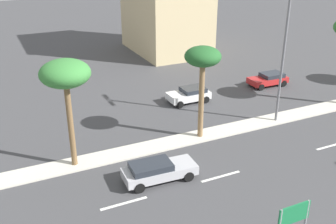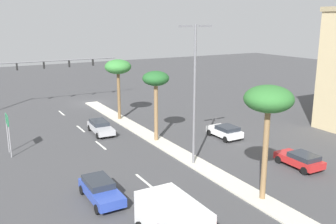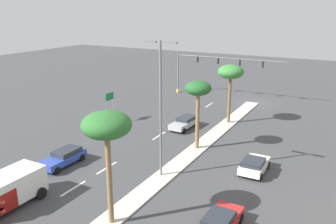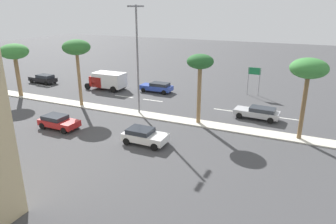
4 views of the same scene
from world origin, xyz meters
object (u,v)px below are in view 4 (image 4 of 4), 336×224
(sedan_blue_trailing, at_px, (157,87))
(box_truck, at_px, (107,80))
(sedan_silver_mid, at_px, (258,112))
(palm_tree_rear, at_px, (309,70))
(directional_road_sign, at_px, (254,75))
(sedan_white_far, at_px, (144,136))
(sedan_black_outboard, at_px, (43,79))
(sedan_red_left, at_px, (58,121))
(palm_tree_near, at_px, (76,49))
(palm_tree_center, at_px, (14,53))
(palm_tree_far, at_px, (200,64))
(street_lamp_near, at_px, (137,53))

(sedan_blue_trailing, relative_size, box_truck, 0.80)
(sedan_silver_mid, bearing_deg, box_truck, 80.58)
(palm_tree_rear, height_order, sedan_silver_mid, palm_tree_rear)
(sedan_blue_trailing, height_order, box_truck, box_truck)
(directional_road_sign, bearing_deg, palm_tree_rear, -153.95)
(box_truck, bearing_deg, sedan_blue_trailing, -77.28)
(directional_road_sign, xyz_separation_m, sedan_silver_mid, (-9.26, -2.19, -1.99))
(sedan_white_far, bearing_deg, sedan_black_outboard, 62.41)
(sedan_blue_trailing, bearing_deg, box_truck, 102.72)
(sedan_red_left, xyz_separation_m, sedan_white_far, (0.39, -9.28, 0.02))
(sedan_blue_trailing, xyz_separation_m, box_truck, (-1.62, 7.16, 0.60))
(palm_tree_rear, xyz_separation_m, sedan_silver_mid, (3.93, 4.26, -5.54))
(palm_tree_near, xyz_separation_m, sedan_black_outboard, (6.75, 12.93, -6.01))
(sedan_blue_trailing, bearing_deg, palm_tree_near, 150.35)
(sedan_blue_trailing, bearing_deg, sedan_red_left, 170.65)
(palm_tree_near, height_order, sedan_white_far, palm_tree_near)
(sedan_black_outboard, bearing_deg, palm_tree_near, -117.57)
(palm_tree_center, distance_m, sedan_white_far, 23.33)
(palm_tree_near, bearing_deg, palm_tree_rear, -89.35)
(palm_tree_far, relative_size, palm_tree_near, 0.90)
(directional_road_sign, distance_m, palm_tree_center, 30.89)
(palm_tree_center, height_order, sedan_blue_trailing, palm_tree_center)
(sedan_black_outboard, bearing_deg, sedan_white_far, -117.59)
(sedan_blue_trailing, relative_size, sedan_white_far, 1.18)
(palm_tree_near, xyz_separation_m, sedan_silver_mid, (4.20, -19.82, -6.04))
(palm_tree_near, relative_size, palm_tree_center, 1.14)
(directional_road_sign, bearing_deg, sedan_red_left, 143.43)
(palm_tree_far, relative_size, sedan_blue_trailing, 1.53)
(directional_road_sign, bearing_deg, box_truck, 106.26)
(palm_tree_center, xyz_separation_m, sedan_silver_mid, (4.30, -29.78, -5.01))
(palm_tree_near, relative_size, sedan_blue_trailing, 1.71)
(palm_tree_rear, distance_m, sedan_red_left, 23.15)
(palm_tree_near, distance_m, sedan_silver_mid, 21.14)
(sedan_red_left, relative_size, box_truck, 0.71)
(palm_tree_rear, bearing_deg, sedan_black_outboard, 80.07)
(street_lamp_near, xyz_separation_m, sedan_blue_trailing, (8.90, 2.25, -5.90))
(palm_tree_near, height_order, sedan_black_outboard, palm_tree_near)
(sedan_red_left, height_order, sedan_white_far, sedan_white_far)
(palm_tree_near, bearing_deg, palm_tree_center, 90.56)
(directional_road_sign, distance_m, palm_tree_near, 22.55)
(sedan_silver_mid, bearing_deg, street_lamp_near, 106.84)
(sedan_blue_trailing, bearing_deg, sedan_white_far, -157.07)
(palm_tree_center, xyz_separation_m, sedan_black_outboard, (6.85, 2.98, -4.98))
(box_truck, bearing_deg, sedan_silver_mid, -99.42)
(palm_tree_near, height_order, sedan_blue_trailing, palm_tree_near)
(sedan_silver_mid, xyz_separation_m, sedan_red_left, (-10.86, 17.12, -0.01))
(palm_tree_near, height_order, box_truck, palm_tree_near)
(street_lamp_near, relative_size, sedan_red_left, 2.84)
(palm_tree_center, relative_size, sedan_red_left, 1.70)
(palm_tree_center, bearing_deg, sedan_black_outboard, 23.50)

